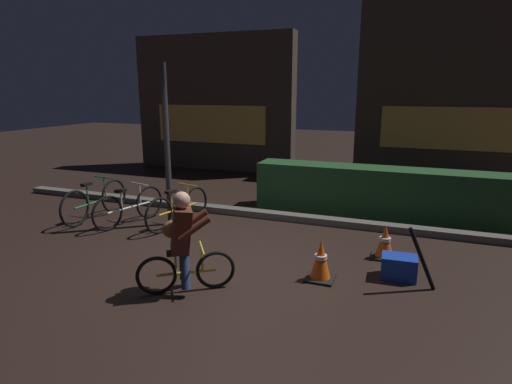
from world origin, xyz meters
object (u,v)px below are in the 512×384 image
parked_bike_center_left (178,208)px  traffic_cone_near (321,260)px  parked_bike_leftmost (95,201)px  parked_bike_left_mid (129,207)px  cyclist (183,242)px  street_post (167,147)px  traffic_cone_far (385,242)px  closed_umbrella (422,259)px  blue_crate (399,267)px

parked_bike_center_left → traffic_cone_near: size_ratio=2.89×
parked_bike_leftmost → parked_bike_left_mid: parked_bike_leftmost is taller
parked_bike_left_mid → traffic_cone_near: 3.87m
parked_bike_leftmost → parked_bike_left_mid: size_ratio=1.11×
parked_bike_center_left → cyclist: size_ratio=1.24×
street_post → traffic_cone_far: (3.76, -0.26, -1.18)m
street_post → closed_umbrella: 4.51m
parked_bike_center_left → traffic_cone_far: 3.56m
parked_bike_leftmost → traffic_cone_far: parked_bike_leftmost is taller
closed_umbrella → traffic_cone_far: bearing=-78.6°
street_post → blue_crate: 4.27m
parked_bike_center_left → traffic_cone_near: bearing=-101.5°
traffic_cone_near → blue_crate: (0.94, 0.40, -0.11)m
parked_bike_center_left → parked_bike_left_mid: bearing=115.3°
street_post → traffic_cone_far: 3.94m
parked_bike_leftmost → blue_crate: 5.50m
blue_crate → parked_bike_left_mid: bearing=172.2°
parked_bike_left_mid → traffic_cone_far: 4.44m
blue_crate → cyclist: 2.78m
parked_bike_center_left → blue_crate: parked_bike_center_left is taller
traffic_cone_near → traffic_cone_far: bearing=55.4°
street_post → parked_bike_left_mid: 1.31m
parked_bike_left_mid → cyclist: (2.25, -1.94, 0.30)m
street_post → closed_umbrella: street_post is taller
parked_bike_left_mid → traffic_cone_near: size_ratio=2.81×
blue_crate → traffic_cone_near: bearing=-157.0°
parked_bike_center_left → blue_crate: bearing=-90.4°
parked_bike_leftmost → traffic_cone_near: size_ratio=3.11×
parked_bike_leftmost → traffic_cone_near: parked_bike_leftmost is taller
street_post → parked_bike_center_left: size_ratio=1.83×
closed_umbrella → parked_bike_center_left: bearing=-32.4°
cyclist → parked_bike_left_mid: bearing=104.9°
street_post → parked_bike_center_left: bearing=-14.7°
parked_bike_center_left → traffic_cone_far: (3.55, -0.21, -0.10)m
blue_crate → closed_umbrella: bearing=-44.2°
parked_bike_left_mid → closed_umbrella: closed_umbrella is taller
parked_bike_center_left → cyclist: cyclist is taller
street_post → cyclist: (1.56, -2.19, -0.78)m
parked_bike_center_left → traffic_cone_near: parked_bike_center_left is taller
traffic_cone_far → street_post: bearing=176.0°
blue_crate → closed_umbrella: (0.26, -0.25, 0.25)m
traffic_cone_near → cyclist: size_ratio=0.43×
traffic_cone_far → cyclist: (-2.19, -1.93, 0.39)m
blue_crate → cyclist: size_ratio=0.35×
blue_crate → cyclist: bearing=-151.8°
parked_bike_leftmost → traffic_cone_far: 5.23m
parked_bike_leftmost → traffic_cone_far: (5.23, -0.02, -0.11)m
traffic_cone_near → parked_bike_leftmost: bearing=166.7°
parked_bike_center_left → blue_crate: 3.88m
closed_umbrella → traffic_cone_near: bearing=-10.1°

